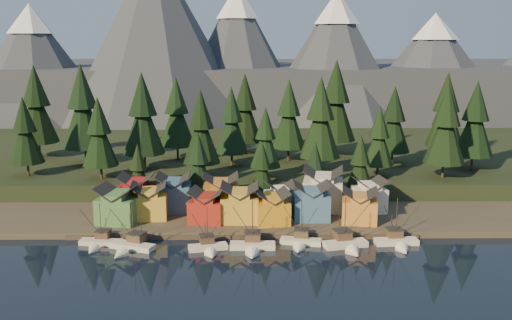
{
  "coord_description": "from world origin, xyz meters",
  "views": [
    {
      "loc": [
        1.92,
        -107.68,
        44.44
      ],
      "look_at": [
        3.18,
        30.0,
        15.14
      ],
      "focal_mm": 40.0,
      "sensor_mm": 36.0,
      "label": 1
    }
  ],
  "objects_px": {
    "house_back_0": "(137,191)",
    "house_front_1": "(149,200)",
    "house_front_0": "(118,203)",
    "boat_5": "(348,238)",
    "house_back_1": "(174,191)",
    "boat_4": "(300,236)",
    "boat_2": "(209,242)",
    "boat_0": "(99,238)",
    "boat_6": "(398,236)",
    "boat_3": "(252,240)",
    "boat_1": "(129,241)"
  },
  "relations": [
    {
      "from": "house_front_0",
      "to": "house_back_0",
      "type": "relative_size",
      "value": 1.09
    },
    {
      "from": "boat_5",
      "to": "house_front_0",
      "type": "bearing_deg",
      "value": 151.71
    },
    {
      "from": "boat_5",
      "to": "house_front_0",
      "type": "xyz_separation_m",
      "value": [
        -52.49,
        13.98,
        3.82
      ]
    },
    {
      "from": "boat_5",
      "to": "house_back_0",
      "type": "relative_size",
      "value": 1.3
    },
    {
      "from": "boat_6",
      "to": "house_back_1",
      "type": "xyz_separation_m",
      "value": [
        -51.88,
        22.19,
        4.24
      ]
    },
    {
      "from": "boat_6",
      "to": "house_back_0",
      "type": "height_order",
      "value": "house_back_0"
    },
    {
      "from": "boat_5",
      "to": "boat_4",
      "type": "bearing_deg",
      "value": 155.45
    },
    {
      "from": "boat_0",
      "to": "house_back_1",
      "type": "height_order",
      "value": "house_back_1"
    },
    {
      "from": "house_front_1",
      "to": "house_back_0",
      "type": "xyz_separation_m",
      "value": [
        -4.29,
        6.49,
        0.4
      ]
    },
    {
      "from": "boat_0",
      "to": "boat_1",
      "type": "height_order",
      "value": "boat_1"
    },
    {
      "from": "boat_1",
      "to": "house_front_0",
      "type": "xyz_separation_m",
      "value": [
        -5.59,
        14.8,
        4.06
      ]
    },
    {
      "from": "boat_2",
      "to": "house_back_0",
      "type": "distance_m",
      "value": 32.38
    },
    {
      "from": "boat_6",
      "to": "house_front_1",
      "type": "xyz_separation_m",
      "value": [
        -57.02,
        15.84,
        3.84
      ]
    },
    {
      "from": "boat_4",
      "to": "boat_0",
      "type": "bearing_deg",
      "value": -168.6
    },
    {
      "from": "house_back_0",
      "to": "house_front_1",
      "type": "bearing_deg",
      "value": -56.06
    },
    {
      "from": "boat_2",
      "to": "house_front_1",
      "type": "height_order",
      "value": "house_front_1"
    },
    {
      "from": "boat_3",
      "to": "boat_4",
      "type": "xyz_separation_m",
      "value": [
        10.54,
        2.8,
        -0.21
      ]
    },
    {
      "from": "boat_0",
      "to": "house_front_0",
      "type": "xyz_separation_m",
      "value": [
        1.71,
        12.06,
        4.34
      ]
    },
    {
      "from": "boat_0",
      "to": "boat_2",
      "type": "relative_size",
      "value": 1.0
    },
    {
      "from": "boat_5",
      "to": "house_front_1",
      "type": "bearing_deg",
      "value": 145.83
    },
    {
      "from": "boat_6",
      "to": "house_back_1",
      "type": "relative_size",
      "value": 1.22
    },
    {
      "from": "boat_5",
      "to": "house_front_0",
      "type": "distance_m",
      "value": 54.45
    },
    {
      "from": "house_back_1",
      "to": "house_front_0",
      "type": "bearing_deg",
      "value": -142.92
    },
    {
      "from": "boat_6",
      "to": "boat_1",
      "type": "bearing_deg",
      "value": 178.23
    },
    {
      "from": "house_front_1",
      "to": "house_back_0",
      "type": "height_order",
      "value": "house_back_0"
    },
    {
      "from": "boat_4",
      "to": "house_front_0",
      "type": "distance_m",
      "value": 44.34
    },
    {
      "from": "boat_3",
      "to": "house_back_0",
      "type": "height_order",
      "value": "house_back_0"
    },
    {
      "from": "boat_1",
      "to": "house_front_1",
      "type": "xyz_separation_m",
      "value": [
        1.24,
        18.16,
        3.88
      ]
    },
    {
      "from": "boat_5",
      "to": "house_back_0",
      "type": "distance_m",
      "value": 55.49
    },
    {
      "from": "house_front_1",
      "to": "house_back_1",
      "type": "height_order",
      "value": "house_back_1"
    },
    {
      "from": "boat_5",
      "to": "house_back_1",
      "type": "height_order",
      "value": "boat_5"
    },
    {
      "from": "boat_4",
      "to": "house_front_1",
      "type": "xyz_separation_m",
      "value": [
        -35.65,
        15.37,
        3.98
      ]
    },
    {
      "from": "boat_3",
      "to": "boat_1",
      "type": "bearing_deg",
      "value": -179.0
    },
    {
      "from": "boat_2",
      "to": "house_front_0",
      "type": "xyz_separation_m",
      "value": [
        -22.56,
        15.21,
        4.2
      ]
    },
    {
      "from": "boat_1",
      "to": "boat_6",
      "type": "relative_size",
      "value": 1.0
    },
    {
      "from": "boat_2",
      "to": "house_back_1",
      "type": "relative_size",
      "value": 1.1
    },
    {
      "from": "boat_2",
      "to": "boat_6",
      "type": "distance_m",
      "value": 41.38
    },
    {
      "from": "boat_4",
      "to": "boat_5",
      "type": "relative_size",
      "value": 0.89
    },
    {
      "from": "boat_2",
      "to": "boat_0",
      "type": "bearing_deg",
      "value": 159.1
    },
    {
      "from": "boat_5",
      "to": "house_back_1",
      "type": "distance_m",
      "value": 47.11
    },
    {
      "from": "house_front_1",
      "to": "boat_6",
      "type": "bearing_deg",
      "value": -21.04
    },
    {
      "from": "boat_0",
      "to": "boat_1",
      "type": "bearing_deg",
      "value": -13.59
    },
    {
      "from": "house_front_0",
      "to": "boat_5",
      "type": "bearing_deg",
      "value": -5.48
    },
    {
      "from": "boat_0",
      "to": "boat_6",
      "type": "distance_m",
      "value": 65.56
    },
    {
      "from": "boat_3",
      "to": "boat_2",
      "type": "bearing_deg",
      "value": -176.5
    },
    {
      "from": "boat_5",
      "to": "house_front_0",
      "type": "height_order",
      "value": "boat_5"
    },
    {
      "from": "boat_0",
      "to": "house_front_0",
      "type": "relative_size",
      "value": 1.01
    },
    {
      "from": "boat_3",
      "to": "house_back_1",
      "type": "relative_size",
      "value": 1.26
    },
    {
      "from": "house_back_1",
      "to": "boat_5",
      "type": "bearing_deg",
      "value": -32.29
    },
    {
      "from": "boat_2",
      "to": "boat_6",
      "type": "xyz_separation_m",
      "value": [
        41.29,
        2.73,
        0.19
      ]
    }
  ]
}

